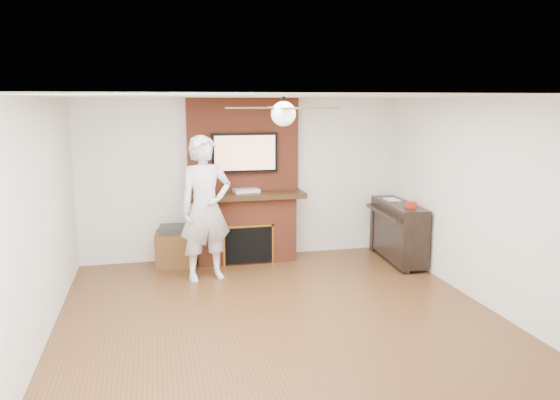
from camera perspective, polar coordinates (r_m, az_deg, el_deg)
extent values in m
cube|color=#4D2E16|center=(6.33, 0.34, -13.38)|extent=(5.36, 5.86, 0.18)
cube|color=white|center=(5.79, 0.37, 11.67)|extent=(5.36, 5.86, 0.18)
cube|color=silver|center=(8.66, -4.05, 2.32)|extent=(5.36, 0.18, 2.50)
cube|color=silver|center=(3.33, 12.08, -11.15)|extent=(5.36, 0.18, 2.50)
cube|color=silver|center=(5.89, -24.99, -2.46)|extent=(0.18, 5.86, 2.50)
cube|color=silver|center=(6.98, 21.50, -0.33)|extent=(0.18, 5.86, 2.50)
cube|color=brown|center=(8.47, -3.61, -3.02)|extent=(1.50, 0.50, 1.00)
cube|color=black|center=(8.33, -3.62, 0.55)|extent=(1.78, 0.64, 0.08)
cube|color=brown|center=(8.42, -3.89, 5.79)|extent=(1.70, 0.20, 1.42)
cube|color=black|center=(8.28, -3.30, -4.73)|extent=(0.70, 0.06, 0.55)
cube|color=#BF8C2D|center=(8.20, -3.31, -2.79)|extent=(0.78, 0.02, 0.03)
cube|color=#BF8C2D|center=(8.22, -5.88, -4.88)|extent=(0.03, 0.02, 0.61)
cube|color=#BF8C2D|center=(8.34, -0.75, -4.60)|extent=(0.03, 0.02, 0.61)
cube|color=black|center=(8.28, -3.71, 4.96)|extent=(1.00, 0.07, 0.60)
cube|color=#E0A076|center=(8.25, -3.67, 4.93)|extent=(0.92, 0.01, 0.52)
cylinder|color=black|center=(5.79, 0.37, 10.09)|extent=(0.04, 0.04, 0.14)
sphere|color=white|center=(5.79, 0.37, 9.00)|extent=(0.26, 0.26, 0.26)
cube|color=black|center=(5.88, 3.54, 9.59)|extent=(0.55, 0.11, 0.01)
cube|color=black|center=(6.11, -0.37, 9.64)|extent=(0.11, 0.55, 0.01)
cube|color=black|center=(5.72, -2.89, 9.57)|extent=(0.55, 0.11, 0.01)
cube|color=black|center=(5.47, 1.19, 9.55)|extent=(0.11, 0.55, 0.01)
imported|color=silver|center=(7.53, -7.78, -0.89)|extent=(0.83, 0.65, 2.00)
cube|color=#503217|center=(8.41, -11.01, -5.01)|extent=(0.58, 0.58, 0.51)
cube|color=#2D2D2F|center=(8.33, -11.08, -2.97)|extent=(0.44, 0.36, 0.10)
cube|color=black|center=(8.61, 12.25, -3.13)|extent=(0.50, 1.42, 0.86)
cube|color=black|center=(8.03, 13.15, -4.94)|extent=(0.06, 0.11, 0.75)
cube|color=black|center=(9.13, 9.69, -2.97)|extent=(0.06, 0.11, 0.75)
cube|color=black|center=(8.45, 10.87, -1.31)|extent=(0.23, 1.30, 0.05)
cube|color=silver|center=(8.76, 11.61, 0.06)|extent=(0.19, 0.27, 0.01)
cube|color=#A72914|center=(8.18, 13.50, -0.47)|extent=(0.13, 0.13, 0.09)
cube|color=silver|center=(8.30, -3.54, 0.99)|extent=(0.41, 0.27, 0.05)
cylinder|color=#E24B1A|center=(8.40, -5.02, -6.31)|extent=(0.07, 0.07, 0.11)
cylinder|color=#467A30|center=(8.46, -3.96, -6.22)|extent=(0.06, 0.06, 0.09)
cylinder|color=beige|center=(8.45, -2.43, -6.15)|extent=(0.08, 0.08, 0.12)
cylinder|color=teal|center=(8.44, -1.72, -6.29)|extent=(0.06, 0.06, 0.08)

